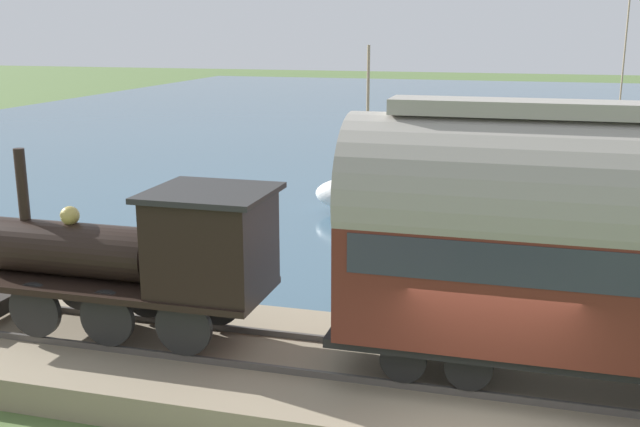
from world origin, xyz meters
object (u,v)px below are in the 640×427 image
at_px(sailboat_white, 366,194).
at_px(rowboat_mid_harbor, 525,255).
at_px(sailboat_green, 618,125).
at_px(passenger_coach, 602,239).
at_px(steam_locomotive, 150,252).

height_order(sailboat_white, rowboat_mid_harbor, sailboat_white).
bearing_deg(sailboat_green, passenger_coach, -162.80).
bearing_deg(sailboat_green, sailboat_white, 178.30).
distance_m(passenger_coach, rowboat_mid_harbor, 9.10).
bearing_deg(rowboat_mid_harbor, passenger_coach, -122.17).
bearing_deg(rowboat_mid_harbor, sailboat_white, 100.96).
bearing_deg(passenger_coach, sailboat_green, -6.36).
xyz_separation_m(passenger_coach, rowboat_mid_harbor, (8.56, 1.04, -2.90)).
distance_m(passenger_coach, sailboat_green, 35.41).
bearing_deg(rowboat_mid_harbor, sailboat_green, 40.34).
distance_m(sailboat_green, rowboat_mid_harbor, 27.01).
height_order(steam_locomotive, sailboat_white, sailboat_white).
distance_m(steam_locomotive, passenger_coach, 7.81).
xyz_separation_m(steam_locomotive, sailboat_white, (13.11, -1.29, -1.64)).
height_order(sailboat_white, sailboat_green, sailboat_green).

